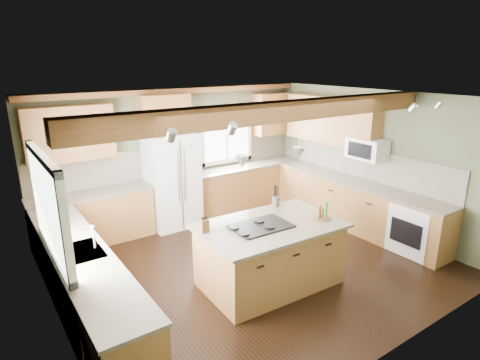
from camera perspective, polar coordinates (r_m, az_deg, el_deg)
floor at (r=6.51m, az=1.49°, el=-11.79°), size 5.60×5.60×0.00m
ceiling at (r=5.74m, az=1.69°, el=11.63°), size 5.60×5.60×0.00m
wall_back at (r=8.08m, az=-9.00°, el=3.63°), size 5.60×0.00×5.60m
wall_left at (r=4.98m, az=-25.54°, el=-6.35°), size 0.00×5.00×5.00m
wall_right at (r=7.93m, az=18.15°, el=2.73°), size 0.00×5.00×5.00m
ceiling_beam at (r=5.28m, az=5.67°, el=9.68°), size 5.55×0.26×0.26m
soffit_trim at (r=7.80m, az=-9.09°, el=12.39°), size 5.55×0.20×0.10m
backsplash_back at (r=8.08m, az=-8.92°, el=2.99°), size 5.58×0.03×0.58m
backsplash_right at (r=7.96m, az=17.74°, el=2.17°), size 0.03×3.70×0.58m
base_cab_back_left at (r=7.48m, az=-20.09°, el=-5.22°), size 2.02×0.60×0.88m
counter_back_left at (r=7.33m, az=-20.45°, el=-1.88°), size 2.06×0.64×0.04m
base_cab_back_right at (r=8.79m, az=0.88°, el=-0.89°), size 2.62×0.60×0.88m
counter_back_right at (r=8.66m, az=0.89°, el=2.01°), size 2.66×0.64×0.04m
base_cab_left at (r=5.44m, az=-21.28°, el=-13.95°), size 0.60×3.70×0.88m
counter_left at (r=5.23m, az=-21.82°, el=-9.60°), size 0.64×3.74×0.04m
base_cab_right at (r=7.97m, az=15.98°, el=-3.47°), size 0.60×3.70×0.88m
counter_right at (r=7.83m, az=16.25°, el=-0.31°), size 0.64×3.74×0.04m
upper_cab_back_left at (r=7.16m, az=-23.12°, el=6.10°), size 1.40×0.35×0.90m
upper_cab_over_fridge at (r=7.64m, az=-10.75°, el=9.28°), size 0.96×0.35×0.70m
upper_cab_right at (r=8.23m, az=12.82°, el=8.28°), size 0.35×2.20×0.90m
upper_cab_back_corner at (r=9.04m, az=4.69°, el=9.38°), size 0.90×0.35×0.90m
window_left at (r=4.95m, az=-25.78°, el=-3.44°), size 0.04×1.60×1.05m
window_back at (r=8.56m, az=-2.05°, el=6.28°), size 1.10×0.04×1.00m
sink at (r=5.23m, az=-21.83°, el=-9.55°), size 0.50×0.65×0.03m
faucet at (r=5.20m, az=-20.07°, el=-7.72°), size 0.02×0.02×0.28m
dishwasher at (r=4.39m, az=-16.63°, el=-21.80°), size 0.60×0.60×0.84m
oven at (r=7.29m, az=23.81°, el=-6.34°), size 0.60×0.72×0.84m
microwave at (r=7.67m, az=17.60°, el=4.25°), size 0.40×0.70×0.38m
pendant_left at (r=5.05m, az=0.30°, el=2.62°), size 0.18×0.18×0.16m
pendant_right at (r=5.59m, az=8.36°, el=3.85°), size 0.18×0.18×0.16m
refrigerator at (r=7.72m, az=-9.62°, el=-0.09°), size 0.90×0.74×1.80m
island at (r=5.82m, az=4.20°, el=-10.64°), size 1.91×1.21×0.88m
island_top at (r=5.62m, az=4.30°, el=-6.48°), size 2.03×1.34×0.04m
cooktop at (r=5.52m, az=3.01°, el=-6.55°), size 0.83×0.57×0.02m
knife_block at (r=5.34m, az=-5.08°, el=-6.53°), size 0.11×0.08×0.18m
utensil_crock at (r=6.26m, az=5.09°, el=-3.05°), size 0.13×0.13×0.15m
bottle_tray at (r=5.88m, az=11.68°, el=-4.31°), size 0.32×0.32×0.23m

